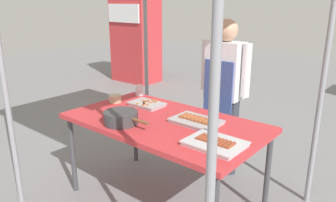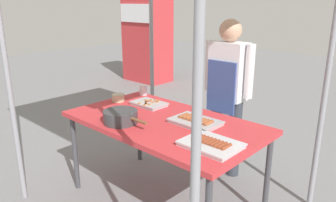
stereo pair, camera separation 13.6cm
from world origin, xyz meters
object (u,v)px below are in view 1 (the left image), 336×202
object	(u,v)px
tray_pork_links	(215,143)
neighbor_stall_left	(136,39)
stall_table	(164,126)
cooking_wok	(121,117)
condiment_bowl	(115,99)
vendor_woman	(224,86)
tray_grilled_sausages	(196,121)
drink_cup_near_edge	(139,90)
tray_meat_skewers	(147,104)

from	to	relation	value
tray_pork_links	neighbor_stall_left	distance (m)	5.13
stall_table	cooking_wok	bearing A→B (deg)	-127.32
condiment_bowl	tray_pork_links	bearing A→B (deg)	-10.66
tray_pork_links	cooking_wok	xyz separation A→B (m)	(-0.78, -0.12, 0.03)
cooking_wok	tray_pork_links	bearing A→B (deg)	8.45
stall_table	vendor_woman	world-z (taller)	vendor_woman
vendor_woman	neighbor_stall_left	bearing A→B (deg)	-33.05
stall_table	condiment_bowl	xyz separation A→B (m)	(-0.68, 0.08, 0.09)
vendor_woman	neighbor_stall_left	size ratio (longest dim) A/B	0.85
tray_grilled_sausages	drink_cup_near_edge	world-z (taller)	drink_cup_near_edge
tray_meat_skewers	drink_cup_near_edge	distance (m)	0.37
stall_table	tray_grilled_sausages	size ratio (longest dim) A/B	4.21
stall_table	vendor_woman	xyz separation A→B (m)	(0.07, 0.80, 0.19)
cooking_wok	drink_cup_near_edge	size ratio (longest dim) A/B	4.19
condiment_bowl	vendor_woman	bearing A→B (deg)	43.86
tray_grilled_sausages	drink_cup_near_edge	xyz separation A→B (m)	(-0.91, 0.29, 0.03)
drink_cup_near_edge	neighbor_stall_left	world-z (taller)	neighbor_stall_left
tray_grilled_sausages	tray_pork_links	xyz separation A→B (m)	(0.34, -0.26, -0.00)
cooking_wok	neighbor_stall_left	world-z (taller)	neighbor_stall_left
tray_pork_links	vendor_woman	size ratio (longest dim) A/B	0.25
vendor_woman	tray_meat_skewers	bearing A→B (deg)	54.66
drink_cup_near_edge	vendor_woman	bearing A→B (deg)	28.75
stall_table	tray_pork_links	size ratio (longest dim) A/B	4.25
tray_meat_skewers	condiment_bowl	distance (m)	0.33
tray_grilled_sausages	condiment_bowl	world-z (taller)	condiment_bowl
tray_meat_skewers	vendor_woman	bearing A→B (deg)	54.66
tray_grilled_sausages	cooking_wok	size ratio (longest dim) A/B	0.88
cooking_wok	condiment_bowl	world-z (taller)	cooking_wok
tray_pork_links	drink_cup_near_edge	world-z (taller)	drink_cup_near_edge
cooking_wok	neighbor_stall_left	xyz separation A→B (m)	(-3.20, 3.34, 0.10)
stall_table	tray_pork_links	distance (m)	0.60
tray_meat_skewers	cooking_wok	size ratio (longest dim) A/B	0.72
cooking_wok	condiment_bowl	size ratio (longest dim) A/B	3.65
condiment_bowl	neighbor_stall_left	distance (m)	4.05
drink_cup_near_edge	neighbor_stall_left	bearing A→B (deg)	135.76
stall_table	condiment_bowl	bearing A→B (deg)	173.25
condiment_bowl	neighbor_stall_left	size ratio (longest dim) A/B	0.07
tray_pork_links	cooking_wok	world-z (taller)	cooking_wok
tray_meat_skewers	tray_pork_links	distance (m)	1.00
tray_pork_links	vendor_woman	bearing A→B (deg)	117.82
tray_pork_links	tray_meat_skewers	bearing A→B (deg)	160.05
tray_grilled_sausages	neighbor_stall_left	xyz separation A→B (m)	(-3.65, 2.96, 0.13)
tray_grilled_sausages	condiment_bowl	bearing A→B (deg)	-178.37
stall_table	drink_cup_near_edge	bearing A→B (deg)	149.29
tray_grilled_sausages	condiment_bowl	distance (m)	0.92
tray_pork_links	condiment_bowl	bearing A→B (deg)	169.34
tray_meat_skewers	drink_cup_near_edge	xyz separation A→B (m)	(-0.30, 0.21, 0.03)
stall_table	tray_pork_links	world-z (taller)	tray_pork_links
condiment_bowl	vendor_woman	world-z (taller)	vendor_woman
cooking_wok	drink_cup_near_edge	distance (m)	0.81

